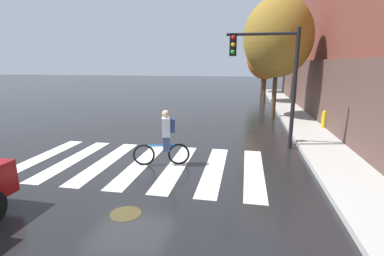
{
  "coord_description": "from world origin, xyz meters",
  "views": [
    {
      "loc": [
        3.53,
        -7.79,
        3.03
      ],
      "look_at": [
        1.82,
        1.28,
        0.91
      ],
      "focal_mm": 26.52,
      "sensor_mm": 36.0,
      "label": 1
    }
  ],
  "objects_px": {
    "fire_hydrant": "(324,119)",
    "street_tree_mid": "(266,57)",
    "traffic_light_near": "(271,68)",
    "street_tree_near": "(278,38)",
    "cyclist": "(165,138)",
    "street_tree_far": "(264,53)",
    "manhole_cover": "(126,214)"
  },
  "relations": [
    {
      "from": "manhole_cover",
      "to": "cyclist",
      "type": "distance_m",
      "value": 3.06
    },
    {
      "from": "traffic_light_near",
      "to": "cyclist",
      "type": "bearing_deg",
      "value": -141.27
    },
    {
      "from": "fire_hydrant",
      "to": "street_tree_near",
      "type": "distance_m",
      "value": 5.05
    },
    {
      "from": "manhole_cover",
      "to": "street_tree_mid",
      "type": "xyz_separation_m",
      "value": [
        3.74,
        17.7,
        3.44
      ]
    },
    {
      "from": "cyclist",
      "to": "street_tree_near",
      "type": "height_order",
      "value": "street_tree_near"
    },
    {
      "from": "manhole_cover",
      "to": "street_tree_near",
      "type": "bearing_deg",
      "value": 70.96
    },
    {
      "from": "traffic_light_near",
      "to": "fire_hydrant",
      "type": "xyz_separation_m",
      "value": [
        2.74,
        3.17,
        -2.33
      ]
    },
    {
      "from": "cyclist",
      "to": "street_tree_mid",
      "type": "bearing_deg",
      "value": 75.86
    },
    {
      "from": "street_tree_mid",
      "to": "street_tree_far",
      "type": "xyz_separation_m",
      "value": [
        0.2,
        7.32,
        0.6
      ]
    },
    {
      "from": "cyclist",
      "to": "street_tree_far",
      "type": "height_order",
      "value": "street_tree_far"
    },
    {
      "from": "street_tree_near",
      "to": "street_tree_mid",
      "type": "distance_m",
      "value": 6.51
    },
    {
      "from": "traffic_light_near",
      "to": "street_tree_far",
      "type": "distance_m",
      "value": 19.61
    },
    {
      "from": "fire_hydrant",
      "to": "street_tree_near",
      "type": "height_order",
      "value": "street_tree_near"
    },
    {
      "from": "fire_hydrant",
      "to": "street_tree_mid",
      "type": "distance_m",
      "value": 9.77
    },
    {
      "from": "traffic_light_near",
      "to": "manhole_cover",
      "type": "bearing_deg",
      "value": -120.08
    },
    {
      "from": "manhole_cover",
      "to": "fire_hydrant",
      "type": "distance_m",
      "value": 10.47
    },
    {
      "from": "fire_hydrant",
      "to": "street_tree_near",
      "type": "xyz_separation_m",
      "value": [
        -2.02,
        2.63,
        3.81
      ]
    },
    {
      "from": "cyclist",
      "to": "traffic_light_near",
      "type": "height_order",
      "value": "traffic_light_near"
    },
    {
      "from": "fire_hydrant",
      "to": "street_tree_mid",
      "type": "bearing_deg",
      "value": 103.41
    },
    {
      "from": "traffic_light_near",
      "to": "fire_hydrant",
      "type": "bearing_deg",
      "value": 49.13
    },
    {
      "from": "street_tree_near",
      "to": "traffic_light_near",
      "type": "bearing_deg",
      "value": -97.12
    },
    {
      "from": "traffic_light_near",
      "to": "fire_hydrant",
      "type": "distance_m",
      "value": 4.8
    },
    {
      "from": "manhole_cover",
      "to": "street_tree_far",
      "type": "relative_size",
      "value": 0.11
    },
    {
      "from": "street_tree_near",
      "to": "street_tree_far",
      "type": "distance_m",
      "value": 13.76
    },
    {
      "from": "cyclist",
      "to": "street_tree_near",
      "type": "xyz_separation_m",
      "value": [
        3.86,
        8.32,
        3.5
      ]
    },
    {
      "from": "traffic_light_near",
      "to": "street_tree_near",
      "type": "relative_size",
      "value": 0.65
    },
    {
      "from": "traffic_light_near",
      "to": "street_tree_mid",
      "type": "height_order",
      "value": "street_tree_mid"
    },
    {
      "from": "cyclist",
      "to": "street_tree_mid",
      "type": "xyz_separation_m",
      "value": [
        3.72,
        14.76,
        2.6
      ]
    },
    {
      "from": "manhole_cover",
      "to": "street_tree_far",
      "type": "distance_m",
      "value": 25.65
    },
    {
      "from": "street_tree_mid",
      "to": "street_tree_near",
      "type": "bearing_deg",
      "value": -88.73
    },
    {
      "from": "manhole_cover",
      "to": "street_tree_far",
      "type": "bearing_deg",
      "value": 81.04
    },
    {
      "from": "street_tree_near",
      "to": "street_tree_mid",
      "type": "relative_size",
      "value": 1.26
    }
  ]
}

